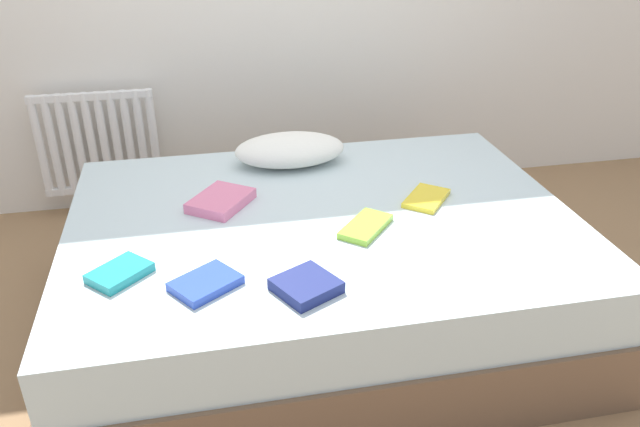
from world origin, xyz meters
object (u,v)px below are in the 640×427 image
Objects in this scene: bed at (322,269)px; textbook_pink at (221,201)px; pillow at (290,150)px; textbook_yellow at (426,198)px; textbook_navy at (306,286)px; textbook_teal at (120,273)px; radiator at (98,143)px; textbook_lime at (366,226)px; textbook_blue at (206,283)px.

textbook_pink reaches higher than bed.
pillow is 0.69m from textbook_yellow.
textbook_navy is (-0.16, -0.50, 0.27)m from bed.
textbook_pink reaches higher than textbook_yellow.
textbook_teal is at bearing 133.05° from textbook_navy.
radiator is at bearing 89.95° from textbook_yellow.
textbook_blue is at bearing 154.62° from textbook_lime.
textbook_pink is (0.59, -1.04, 0.11)m from radiator.
radiator reaches higher than textbook_yellow.
textbook_lime is 1.08× the size of textbook_yellow.
textbook_navy is at bearing 170.96° from textbook_yellow.
radiator is 1.24× the size of pillow.
textbook_navy is 0.95× the size of textbook_teal.
textbook_lime is at bearing -33.90° from textbook_teal.
pillow is at bearing 55.69° from textbook_navy.
textbook_blue is (-0.09, -0.58, -0.01)m from textbook_pink.
textbook_pink is at bearing 46.77° from textbook_blue.
textbook_blue is (-0.31, 0.09, -0.00)m from textbook_navy.
textbook_blue is at bearing -152.75° from textbook_pink.
pillow is 1.03m from textbook_navy.
pillow is 1.03m from textbook_blue.
textbook_navy is 0.88× the size of textbook_blue.
textbook_navy is 0.46m from textbook_lime.
textbook_navy is 0.32m from textbook_blue.
pillow reaches higher than textbook_yellow.
pillow is 1.08m from textbook_teal.
bed is at bearing 44.49° from textbook_navy.
textbook_pink reaches higher than textbook_teal.
textbook_teal is at bearing -158.41° from bed.
textbook_teal is at bearing 122.31° from textbook_blue.
textbook_lime is at bearing -11.01° from textbook_blue.
pillow reaches higher than textbook_blue.
textbook_pink is 1.22× the size of textbook_blue.
textbook_lime is (0.13, -0.15, 0.27)m from bed.
pillow is 0.70m from textbook_lime.
textbook_navy is at bearing -125.31° from textbook_pink.
textbook_blue is (-0.61, -0.27, 0.00)m from textbook_lime.
bed is 9.83× the size of textbook_blue.
textbook_pink reaches higher than textbook_lime.
textbook_lime is 0.66m from textbook_blue.
textbook_navy reaches higher than textbook_lime.
textbook_teal is (-0.36, -0.46, -0.00)m from textbook_pink.
textbook_pink is at bearing 100.09° from textbook_lime.
textbook_lime is 1.17× the size of textbook_blue.
textbook_yellow reaches higher than bed.
pillow is (0.94, -0.67, 0.15)m from radiator.
pillow reaches higher than textbook_lime.
textbook_pink is 0.60m from textbook_lime.
pillow reaches higher than textbook_navy.
textbook_navy is at bearing -107.62° from bed.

